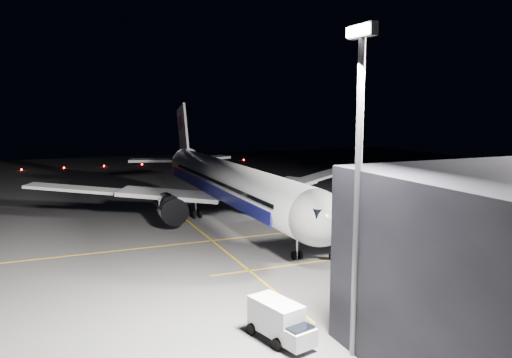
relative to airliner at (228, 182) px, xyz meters
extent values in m
plane|color=#4C4C4F|center=(1.08, 0.00, -5.16)|extent=(200.00, 200.00, 0.00)
cube|color=gold|center=(11.08, 0.00, -5.16)|extent=(0.25, 80.00, 0.01)
cube|color=gold|center=(1.08, -6.00, -5.16)|extent=(70.00, 0.25, 0.01)
cube|color=gold|center=(23.08, 10.00, -5.16)|extent=(0.25, 40.00, 0.01)
cylinder|color=silver|center=(1.08, 0.00, 0.14)|extent=(48.00, 5.60, 5.60)
ellipsoid|color=silver|center=(25.08, 0.00, 0.14)|extent=(8.96, 5.60, 5.60)
cube|color=black|center=(27.38, 0.00, 1.14)|extent=(2.20, 3.40, 0.90)
cone|color=silver|center=(-27.42, 0.00, 0.44)|extent=(9.00, 5.49, 5.49)
cube|color=#202595|center=(0.08, 2.78, -0.76)|extent=(42.24, 0.25, 1.50)
cube|color=#202595|center=(0.08, -2.78, -0.76)|extent=(42.24, 0.25, 1.50)
cube|color=silver|center=(-1.42, 8.00, -1.46)|extent=(11.36, 15.23, 1.53)
cube|color=silver|center=(-1.42, -8.00, -1.46)|extent=(11.36, 15.23, 1.53)
cube|color=silver|center=(-6.42, 20.50, -0.59)|extent=(8.57, 13.22, 1.31)
cube|color=silver|center=(-6.42, -20.50, -0.59)|extent=(8.57, 13.22, 1.31)
cube|color=silver|center=(-26.92, 5.20, 0.74)|extent=(6.20, 9.67, 0.45)
cube|color=silver|center=(-26.92, -5.20, 0.74)|extent=(6.20, 9.67, 0.45)
cube|color=white|center=(-25.12, 0.00, 6.34)|extent=(7.53, 0.40, 10.28)
cube|color=#E24D97|center=(-25.92, 0.00, 7.74)|extent=(3.22, 0.55, 3.22)
cylinder|color=#B7B7BF|center=(2.28, 9.00, -2.61)|extent=(5.60, 3.40, 3.40)
cylinder|color=#B7B7BF|center=(2.28, -9.00, -2.61)|extent=(5.60, 3.40, 3.40)
cylinder|color=#9999A0|center=(21.58, 0.00, -3.91)|extent=(0.26, 0.26, 2.50)
cylinder|color=black|center=(21.58, 0.00, -4.71)|extent=(0.90, 0.70, 0.90)
cylinder|color=#9999A0|center=(-1.92, 4.30, -3.91)|extent=(0.26, 0.26, 2.50)
cylinder|color=#9999A0|center=(-1.92, -4.30, -3.91)|extent=(0.26, 0.26, 2.50)
cylinder|color=black|center=(-1.92, 4.30, -4.61)|extent=(1.10, 1.60, 1.10)
cylinder|color=black|center=(-1.92, -4.30, -4.61)|extent=(1.10, 1.60, 1.10)
cube|color=#B2B2B7|center=(23.08, 20.05, -0.56)|extent=(3.00, 33.90, 2.80)
cube|color=#B2B2B7|center=(23.08, 4.20, -0.56)|extent=(3.60, 3.20, 3.40)
cylinder|color=#9999A0|center=(23.08, 4.20, -3.61)|extent=(0.70, 0.70, 3.10)
cylinder|color=black|center=(23.08, 3.30, -4.81)|extent=(0.70, 0.30, 0.70)
cylinder|color=black|center=(23.08, 5.10, -4.81)|extent=(0.70, 0.30, 0.70)
cylinder|color=#59595E|center=(41.08, -6.00, 4.84)|extent=(0.44, 0.44, 20.00)
cube|color=#59595E|center=(41.08, -6.00, 15.14)|extent=(2.40, 0.50, 0.80)
cube|color=white|center=(41.08, -6.35, 15.14)|extent=(2.20, 0.15, 0.60)
sphere|color=#FF140A|center=(-70.92, -30.00, -4.94)|extent=(0.44, 0.44, 0.44)
sphere|color=#FF140A|center=(-70.92, -20.00, -4.94)|extent=(0.44, 0.44, 0.44)
sphere|color=#FF140A|center=(-70.92, -10.00, -4.94)|extent=(0.44, 0.44, 0.44)
sphere|color=#FF140A|center=(-70.92, 0.00, -4.94)|extent=(0.44, 0.44, 0.44)
sphere|color=#FF140A|center=(-70.92, 10.00, -4.94)|extent=(0.44, 0.44, 0.44)
sphere|color=#FF140A|center=(-70.92, 20.00, -4.94)|extent=(0.44, 0.44, 0.44)
sphere|color=#FF140A|center=(-70.92, 30.00, -4.94)|extent=(0.44, 0.44, 0.44)
cube|color=silver|center=(37.02, -9.61, -3.60)|extent=(4.40, 2.93, 2.21)
cube|color=silver|center=(39.36, -9.03, -4.21)|extent=(2.03, 2.25, 1.21)
cube|color=black|center=(39.36, -9.03, -3.70)|extent=(1.59, 1.95, 0.50)
cylinder|color=black|center=(38.13, -8.24, -4.76)|extent=(0.84, 0.44, 0.81)
cylinder|color=black|center=(38.64, -10.30, -4.76)|extent=(0.84, 0.44, 0.81)
cylinder|color=black|center=(35.39, -8.93, -4.76)|extent=(0.84, 0.44, 0.81)
cylinder|color=black|center=(35.91, -10.98, -4.76)|extent=(0.84, 0.44, 0.81)
cube|color=black|center=(2.46, 8.00, -4.42)|extent=(2.74, 2.16, 1.10)
cube|color=black|center=(2.46, 8.00, -3.72)|extent=(1.26, 1.26, 0.60)
sphere|color=#FFF2CC|center=(1.74, 7.42, -4.42)|extent=(0.26, 0.26, 0.26)
sphere|color=#FFF2CC|center=(2.69, 7.11, -4.42)|extent=(0.26, 0.26, 0.26)
cylinder|color=black|center=(3.57, 8.53, -4.86)|extent=(0.64, 0.39, 0.60)
cylinder|color=black|center=(3.05, 6.92, -4.86)|extent=(0.64, 0.39, 0.60)
cylinder|color=black|center=(1.87, 9.08, -4.86)|extent=(0.64, 0.39, 0.60)
cylinder|color=black|center=(1.34, 7.47, -4.86)|extent=(0.64, 0.39, 0.60)
cone|color=#EF5F0A|center=(-3.85, 7.35, -4.86)|extent=(0.40, 0.40, 0.61)
cone|color=#EF5F0A|center=(4.05, 5.27, -4.84)|extent=(0.43, 0.43, 0.65)
cone|color=#EF5F0A|center=(3.16, 8.12, -4.90)|extent=(0.35, 0.35, 0.53)
camera|label=1|loc=(66.59, -23.45, 10.70)|focal=35.00mm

